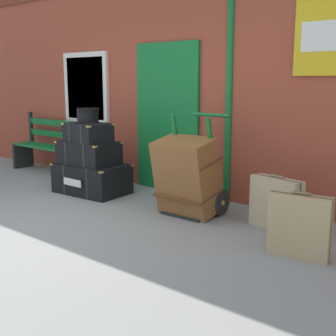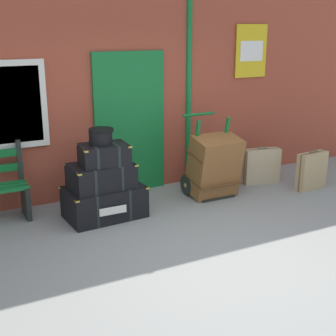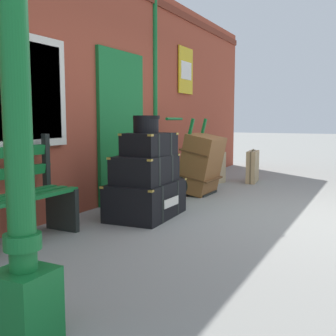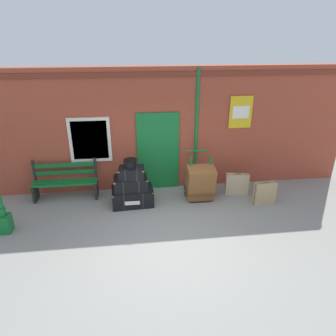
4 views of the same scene
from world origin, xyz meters
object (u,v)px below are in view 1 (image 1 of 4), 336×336
at_px(porters_trolley, 196,190).
at_px(suitcase_oxblood, 299,226).
at_px(steamer_trunk_middle, 89,153).
at_px(suitcase_tan, 276,204).
at_px(round_hatbox, 88,114).
at_px(steamer_trunk_top, 88,132).
at_px(platform_bench, 50,147).
at_px(steamer_trunk_base, 92,178).
at_px(large_brown_trunk, 187,176).

bearing_deg(porters_trolley, suitcase_oxblood, -19.86).
distance_m(steamer_trunk_middle, suitcase_tan, 2.79).
xyz_separation_m(steamer_trunk_middle, round_hatbox, (0.01, -0.01, 0.54)).
relative_size(steamer_trunk_middle, steamer_trunk_top, 1.32).
distance_m(platform_bench, round_hatbox, 1.88).
xyz_separation_m(steamer_trunk_base, steamer_trunk_top, (0.00, -0.04, 0.66)).
xyz_separation_m(steamer_trunk_top, large_brown_trunk, (1.70, 0.03, -0.40)).
height_order(porters_trolley, suitcase_oxblood, porters_trolley).
height_order(round_hatbox, porters_trolley, round_hatbox).
bearing_deg(suitcase_tan, porters_trolley, -178.69).
relative_size(steamer_trunk_middle, large_brown_trunk, 0.88).
xyz_separation_m(steamer_trunk_middle, porters_trolley, (1.73, 0.18, -0.31)).
relative_size(platform_bench, porters_trolley, 1.35).
relative_size(steamer_trunk_base, steamer_trunk_top, 1.65).
relative_size(steamer_trunk_top, suitcase_oxblood, 1.03).
relative_size(suitcase_oxblood, suitcase_tan, 1.01).
distance_m(porters_trolley, suitcase_tan, 1.04).
height_order(platform_bench, suitcase_oxblood, platform_bench).
distance_m(steamer_trunk_top, suitcase_tan, 2.81).
relative_size(porters_trolley, suitcase_oxblood, 1.92).
relative_size(steamer_trunk_base, suitcase_oxblood, 1.70).
relative_size(steamer_trunk_base, steamer_trunk_middle, 1.25).
bearing_deg(platform_bench, steamer_trunk_base, -17.75).
distance_m(platform_bench, porters_trolley, 3.41).
bearing_deg(suitcase_oxblood, platform_bench, 169.29).
distance_m(round_hatbox, porters_trolley, 1.93).
bearing_deg(large_brown_trunk, suitcase_tan, 10.97).
distance_m(steamer_trunk_top, porters_trolley, 1.81).
bearing_deg(suitcase_oxblood, steamer_trunk_top, 173.85).
bearing_deg(steamer_trunk_base, suitcase_oxblood, -6.92).
bearing_deg(steamer_trunk_top, porters_trolley, 7.04).
bearing_deg(suitcase_tan, platform_bench, 175.47).
xyz_separation_m(steamer_trunk_middle, suitcase_tan, (2.77, 0.20, -0.30)).
bearing_deg(porters_trolley, suitcase_tan, 1.31).
xyz_separation_m(platform_bench, suitcase_oxblood, (4.93, -0.93, -0.16)).
distance_m(steamer_trunk_middle, porters_trolley, 1.77).
xyz_separation_m(round_hatbox, large_brown_trunk, (1.72, 0.01, -0.64)).
xyz_separation_m(steamer_trunk_base, round_hatbox, (-0.02, -0.02, 0.91)).
xyz_separation_m(steamer_trunk_top, suitcase_tan, (2.73, 0.23, -0.59)).
bearing_deg(large_brown_trunk, porters_trolley, 90.00).
relative_size(round_hatbox, suitcase_oxblood, 0.51).
height_order(steamer_trunk_top, round_hatbox, round_hatbox).
xyz_separation_m(large_brown_trunk, suitcase_oxblood, (1.55, -0.38, -0.18)).
relative_size(large_brown_trunk, suitcase_oxblood, 1.53).
bearing_deg(round_hatbox, platform_bench, 161.47).
relative_size(steamer_trunk_middle, suitcase_tan, 1.36).
height_order(steamer_trunk_base, round_hatbox, round_hatbox).
xyz_separation_m(steamer_trunk_base, suitcase_oxblood, (3.25, -0.39, 0.08)).
height_order(large_brown_trunk, suitcase_oxblood, large_brown_trunk).
bearing_deg(large_brown_trunk, platform_bench, 170.75).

